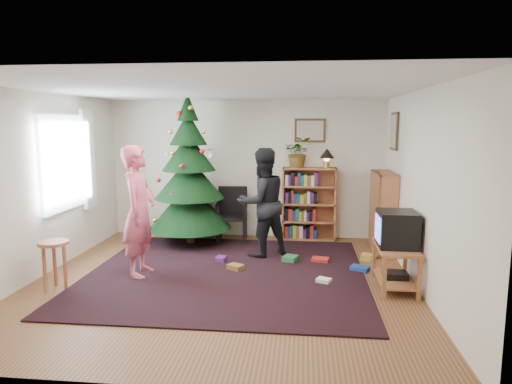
# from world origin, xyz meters

# --- Properties ---
(floor) EXTENTS (5.00, 5.00, 0.00)m
(floor) POSITION_xyz_m (0.00, 0.00, 0.00)
(floor) COLOR brown
(floor) RESTS_ON ground
(ceiling) EXTENTS (5.00, 5.00, 0.00)m
(ceiling) POSITION_xyz_m (0.00, 0.00, 2.50)
(ceiling) COLOR white
(ceiling) RESTS_ON wall_back
(wall_back) EXTENTS (5.00, 0.02, 2.50)m
(wall_back) POSITION_xyz_m (0.00, 2.50, 1.25)
(wall_back) COLOR silver
(wall_back) RESTS_ON floor
(wall_front) EXTENTS (5.00, 0.02, 2.50)m
(wall_front) POSITION_xyz_m (0.00, -2.50, 1.25)
(wall_front) COLOR silver
(wall_front) RESTS_ON floor
(wall_left) EXTENTS (0.02, 5.00, 2.50)m
(wall_left) POSITION_xyz_m (-2.50, 0.00, 1.25)
(wall_left) COLOR silver
(wall_left) RESTS_ON floor
(wall_right) EXTENTS (0.02, 5.00, 2.50)m
(wall_right) POSITION_xyz_m (2.50, 0.00, 1.25)
(wall_right) COLOR silver
(wall_right) RESTS_ON floor
(rug) EXTENTS (3.80, 3.60, 0.02)m
(rug) POSITION_xyz_m (0.00, 0.30, 0.01)
(rug) COLOR black
(rug) RESTS_ON floor
(window_pane) EXTENTS (0.04, 1.20, 1.40)m
(window_pane) POSITION_xyz_m (-2.47, 0.60, 1.50)
(window_pane) COLOR silver
(window_pane) RESTS_ON wall_left
(curtain) EXTENTS (0.06, 0.35, 1.60)m
(curtain) POSITION_xyz_m (-2.43, 1.30, 1.50)
(curtain) COLOR white
(curtain) RESTS_ON wall_left
(picture_back) EXTENTS (0.55, 0.03, 0.42)m
(picture_back) POSITION_xyz_m (1.15, 2.48, 1.95)
(picture_back) COLOR #4C3319
(picture_back) RESTS_ON wall_back
(picture_right) EXTENTS (0.03, 0.50, 0.60)m
(picture_right) POSITION_xyz_m (2.48, 1.75, 1.95)
(picture_right) COLOR #4C3319
(picture_right) RESTS_ON wall_right
(christmas_tree) EXTENTS (1.42, 1.42, 2.57)m
(christmas_tree) POSITION_xyz_m (-0.90, 1.82, 1.07)
(christmas_tree) COLOR #3F2816
(christmas_tree) RESTS_ON rug
(bookshelf_back) EXTENTS (0.95, 0.30, 1.30)m
(bookshelf_back) POSITION_xyz_m (1.15, 2.34, 0.66)
(bookshelf_back) COLOR #A4643A
(bookshelf_back) RESTS_ON floor
(bookshelf_right) EXTENTS (0.30, 0.95, 1.30)m
(bookshelf_right) POSITION_xyz_m (2.34, 1.69, 0.66)
(bookshelf_right) COLOR #A4643A
(bookshelf_right) RESTS_ON floor
(tv_stand) EXTENTS (0.47, 0.84, 0.55)m
(tv_stand) POSITION_xyz_m (2.22, -0.05, 0.32)
(tv_stand) COLOR #A4643A
(tv_stand) RESTS_ON floor
(crt_tv) EXTENTS (0.47, 0.51, 0.44)m
(crt_tv) POSITION_xyz_m (2.22, -0.05, 0.77)
(crt_tv) COLOR black
(crt_tv) RESTS_ON tv_stand
(armchair) EXTENTS (0.56, 0.56, 0.95)m
(armchair) POSITION_xyz_m (-0.20, 2.17, 0.51)
(armchair) COLOR black
(armchair) RESTS_ON rug
(stool) EXTENTS (0.37, 0.37, 0.62)m
(stool) POSITION_xyz_m (-2.05, -0.53, 0.48)
(stool) COLOR #A4643A
(stool) RESTS_ON floor
(person_standing) EXTENTS (0.44, 0.66, 1.79)m
(person_standing) POSITION_xyz_m (-1.16, 0.11, 0.90)
(person_standing) COLOR #CF536B
(person_standing) RESTS_ON rug
(person_by_chair) EXTENTS (1.05, 1.00, 1.71)m
(person_by_chair) POSITION_xyz_m (0.41, 1.20, 0.85)
(person_by_chair) COLOR black
(person_by_chair) RESTS_ON rug
(potted_plant) EXTENTS (0.50, 0.43, 0.54)m
(potted_plant) POSITION_xyz_m (0.95, 2.34, 1.57)
(potted_plant) COLOR gray
(potted_plant) RESTS_ON bookshelf_back
(table_lamp) EXTENTS (0.26, 0.26, 0.34)m
(table_lamp) POSITION_xyz_m (1.45, 2.34, 1.53)
(table_lamp) COLOR #A57F33
(table_lamp) RESTS_ON bookshelf_back
(floor_clutter) EXTENTS (2.41, 1.33, 0.08)m
(floor_clutter) POSITION_xyz_m (1.05, 0.69, 0.04)
(floor_clutter) COLOR #A51E19
(floor_clutter) RESTS_ON rug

